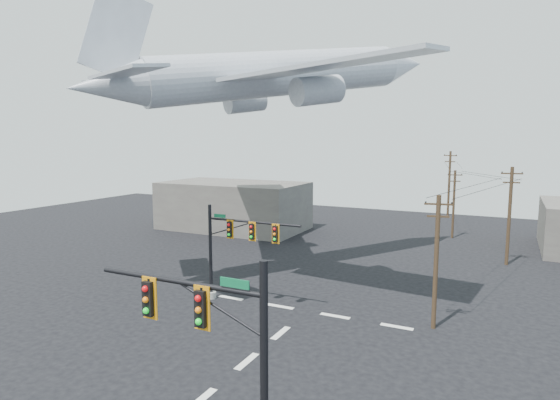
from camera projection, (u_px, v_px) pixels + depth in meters
The scene contains 11 objects.
ground at pixel (201, 400), 20.69m from camera, with size 120.00×120.00×0.00m, color black.
lane_markings at pixel (259, 351), 25.43m from camera, with size 14.00×21.20×0.01m.
signal_mast_near at pixel (225, 365), 15.22m from camera, with size 7.01×0.86×7.79m.
signal_mast_far at pixel (231, 248), 32.58m from camera, with size 7.41×0.76×6.87m.
utility_pole_a at pixel (436, 260), 27.99m from camera, with size 1.63×0.43×8.20m.
utility_pole_b at pixel (509, 214), 42.41m from camera, with size 1.83×0.30×9.02m.
utility_pole_c at pixel (454, 203), 54.26m from camera, with size 1.62×0.37×7.93m.
utility_pole_d at pixel (449, 182), 70.36m from camera, with size 1.95×0.77×9.74m.
power_lines at pixel (468, 173), 47.81m from camera, with size 10.02×45.56×0.36m.
airliner at pixel (280, 75), 38.05m from camera, with size 27.19×29.91×8.65m.
building_left at pixel (234, 206), 60.20m from camera, with size 18.00×10.00×6.00m, color #635F57.
Camera 1 is at (11.69, -15.85, 11.43)m, focal length 30.00 mm.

